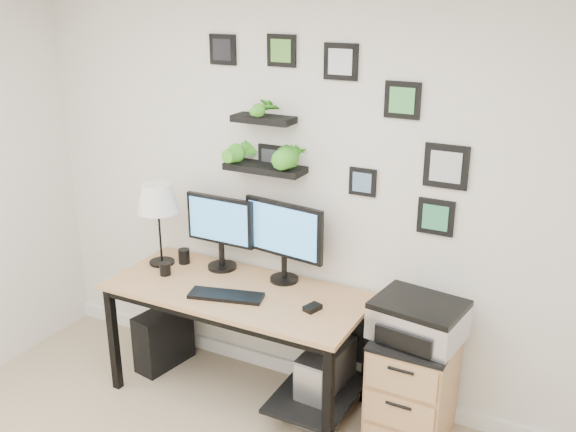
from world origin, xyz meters
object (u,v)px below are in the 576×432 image
Objects in this scene: table_lamp at (158,200)px; pc_tower_grey at (325,381)px; mug at (165,269)px; monitor_right at (283,235)px; monitor_left at (220,227)px; file_cabinet at (412,388)px; desk at (245,306)px; pc_tower_black at (164,338)px; printer at (418,320)px.

pc_tower_grey is at bearing -1.29° from table_lamp.
mug is (0.13, -0.14, -0.40)m from table_lamp.
monitor_left is at bearing -177.87° from monitor_right.
file_cabinet is at bearing 1.73° from pc_tower_grey.
desk reaches higher than pc_tower_black.
table_lamp reaches higher than desk.
mug reaches higher than file_cabinet.
printer is at bearing 4.03° from mug.
monitor_left is at bearing 147.22° from desk.
monitor_right is 0.83× the size of file_cabinet.
desk is 19.70× the size of mug.
pc_tower_grey is 0.77m from printer.
table_lamp is 1.80m from printer.
monitor_left is 1.52m from file_cabinet.
printer reaches higher than pc_tower_grey.
file_cabinet is (1.61, 0.12, -0.46)m from mug.
monitor_left is 0.73× the size of file_cabinet.
monitor_left is 0.44m from table_lamp.
monitor_right is 1.19× the size of pc_tower_grey.
pc_tower_grey is at bearing -179.37° from printer.
table_lamp reaches higher than pc_tower_grey.
mug is at bearing -26.38° from pc_tower_black.
desk reaches higher than file_cabinet.
monitor_left is 1.38m from printer.
monitor_right is 6.82× the size of mug.
pc_tower_grey is at bearing 4.52° from desk.
pc_tower_black is at bearing 143.79° from mug.
pc_tower_grey is 0.69× the size of file_cabinet.
mug reaches higher than desk.
pc_tower_black is 0.61× the size of file_cabinet.
pc_tower_black is (-0.68, 0.03, -0.42)m from desk.
monitor_left is 6.05× the size of mug.
mug is at bearing -136.93° from monitor_left.
mug is 1.62m from printer.
mug is 0.16× the size of printer.
pc_tower_black is (-0.85, -0.17, -0.85)m from monitor_right.
pc_tower_black is at bearing -92.41° from table_lamp.
desk is at bearing -129.79° from monitor_right.
desk is 1.11m from file_cabinet.
monitor_left is 1.06× the size of pc_tower_grey.
pc_tower_black is at bearing -179.48° from printer.
file_cabinet is (1.75, 0.03, 0.13)m from pc_tower_black.
file_cabinet is at bearing -8.88° from monitor_right.
pc_tower_black is 1.84m from printer.
desk is 0.80m from pc_tower_black.
pc_tower_grey is (1.21, 0.01, 0.02)m from pc_tower_black.
table_lamp is 1.55m from pc_tower_grey.
file_cabinet is at bearing 4.40° from mug.
mug is at bearing -45.61° from table_lamp.
printer is at bearing 0.63° from pc_tower_grey.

